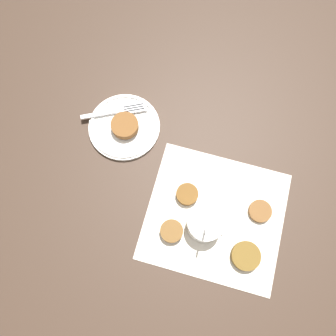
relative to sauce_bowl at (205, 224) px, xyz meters
name	(u,v)px	position (x,y,z in m)	size (l,w,h in m)	color
ground_plane	(221,225)	(0.04, 0.01, -0.03)	(4.00, 4.00, 0.00)	#38281E
napkin	(215,216)	(0.03, 0.03, -0.03)	(0.38, 0.36, 0.00)	silver
sauce_bowl	(205,224)	(0.00, 0.00, 0.00)	(0.10, 0.09, 0.12)	white
fritter_0	(187,194)	(-0.05, 0.07, -0.02)	(0.06, 0.06, 0.02)	brown
fritter_1	(172,231)	(-0.08, -0.03, -0.02)	(0.06, 0.06, 0.02)	brown
fritter_2	(246,256)	(0.11, -0.06, -0.02)	(0.07, 0.07, 0.02)	brown
fritter_3	(260,211)	(0.14, 0.06, -0.02)	(0.06, 0.06, 0.01)	brown
serving_plate	(124,127)	(-0.26, 0.24, -0.02)	(0.20, 0.20, 0.02)	white
fritter_on_plate	(125,126)	(-0.25, 0.23, 0.00)	(0.08, 0.08, 0.02)	brown
fork	(121,110)	(-0.27, 0.28, -0.01)	(0.18, 0.08, 0.00)	silver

